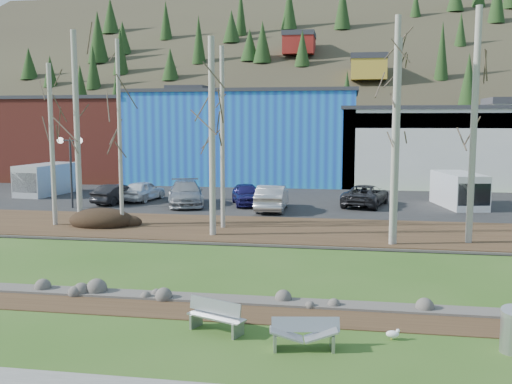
% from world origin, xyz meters
% --- Properties ---
extents(ground, '(200.00, 200.00, 0.00)m').
position_xyz_m(ground, '(0.00, 0.00, 0.00)').
color(ground, '#2B5216').
rests_on(ground, ground).
extents(dirt_strip, '(80.00, 1.80, 0.03)m').
position_xyz_m(dirt_strip, '(0.00, 2.10, 0.01)').
color(dirt_strip, '#382616').
rests_on(dirt_strip, ground).
extents(near_bank_rocks, '(80.00, 0.80, 0.50)m').
position_xyz_m(near_bank_rocks, '(0.00, 3.10, 0.00)').
color(near_bank_rocks, '#47423D').
rests_on(near_bank_rocks, ground).
extents(river, '(80.00, 8.00, 0.90)m').
position_xyz_m(river, '(0.00, 7.20, 0.00)').
color(river, black).
rests_on(river, ground).
extents(far_bank_rocks, '(80.00, 0.80, 0.46)m').
position_xyz_m(far_bank_rocks, '(0.00, 11.30, 0.00)').
color(far_bank_rocks, '#47423D').
rests_on(far_bank_rocks, ground).
extents(far_bank, '(80.00, 7.00, 0.15)m').
position_xyz_m(far_bank, '(0.00, 14.50, 0.07)').
color(far_bank, '#382616').
rests_on(far_bank, ground).
extents(parking_lot, '(80.00, 14.00, 0.14)m').
position_xyz_m(parking_lot, '(0.00, 25.00, 0.07)').
color(parking_lot, black).
rests_on(parking_lot, ground).
extents(building_brick, '(16.32, 12.24, 7.80)m').
position_xyz_m(building_brick, '(-24.00, 39.00, 3.91)').
color(building_brick, brown).
rests_on(building_brick, ground).
extents(building_blue, '(20.40, 12.24, 8.30)m').
position_xyz_m(building_blue, '(-6.00, 39.00, 4.16)').
color(building_blue, blue).
rests_on(building_blue, ground).
extents(building_white, '(18.36, 12.24, 6.80)m').
position_xyz_m(building_white, '(12.00, 38.98, 3.41)').
color(building_white, silver).
rests_on(building_white, ground).
extents(hillside, '(160.00, 72.00, 35.00)m').
position_xyz_m(hillside, '(0.00, 84.00, 17.50)').
color(hillside, '#30281D').
rests_on(hillside, ground).
extents(bench_intact, '(1.70, 1.08, 0.82)m').
position_xyz_m(bench_intact, '(0.16, 0.57, 0.41)').
color(bench_intact, '#9D9FA1').
rests_on(bench_intact, ground).
extents(bench_damaged, '(1.74, 0.79, 0.74)m').
position_xyz_m(bench_damaged, '(2.57, -0.22, 0.38)').
color(bench_damaged, '#9D9FA1').
rests_on(bench_damaged, ground).
extents(seagull, '(0.39, 0.19, 0.28)m').
position_xyz_m(seagull, '(4.77, 0.71, 0.16)').
color(seagull, gold).
rests_on(seagull, ground).
extents(dirt_mound, '(3.40, 2.40, 0.67)m').
position_xyz_m(dirt_mound, '(-9.20, 14.00, 0.48)').
color(dirt_mound, black).
rests_on(dirt_mound, far_bank).
extents(birch_0, '(0.24, 0.24, 8.35)m').
position_xyz_m(birch_0, '(-11.65, 13.76, 4.32)').
color(birch_0, '#BBB5AA').
rests_on(birch_0, far_bank).
extents(birch_1, '(0.20, 0.20, 9.47)m').
position_xyz_m(birch_1, '(-7.93, 13.76, 4.88)').
color(birch_1, '#BBB5AA').
rests_on(birch_1, far_bank).
extents(birch_2, '(0.29, 0.29, 9.99)m').
position_xyz_m(birch_2, '(-10.30, 13.89, 5.14)').
color(birch_2, '#BBB5AA').
rests_on(birch_2, far_bank).
extents(birch_3, '(0.30, 0.30, 9.31)m').
position_xyz_m(birch_3, '(-2.83, 12.52, 4.80)').
color(birch_3, '#BBB5AA').
rests_on(birch_3, far_bank).
extents(birch_4, '(0.22, 0.22, 9.11)m').
position_xyz_m(birch_4, '(-2.77, 14.46, 4.71)').
color(birch_4, '#BBB5AA').
rests_on(birch_4, far_bank).
extents(birch_5, '(0.20, 0.20, 8.94)m').
position_xyz_m(birch_5, '(5.62, 11.82, 4.62)').
color(birch_5, '#BBB5AA').
rests_on(birch_5, far_bank).
extents(birch_6, '(0.26, 0.26, 9.88)m').
position_xyz_m(birch_6, '(5.50, 11.77, 5.09)').
color(birch_6, '#BBB5AA').
rests_on(birch_6, far_bank).
extents(birch_7, '(0.29, 0.29, 10.34)m').
position_xyz_m(birch_7, '(8.94, 12.68, 5.32)').
color(birch_7, '#BBB5AA').
rests_on(birch_7, far_bank).
extents(street_lamp, '(1.69, 0.44, 4.42)m').
position_xyz_m(street_lamp, '(-13.61, 19.46, 3.62)').
color(street_lamp, '#262628').
rests_on(street_lamp, parking_lot).
extents(car_0, '(2.20, 4.26, 1.39)m').
position_xyz_m(car_0, '(-10.34, 23.24, 0.83)').
color(car_0, white).
rests_on(car_0, parking_lot).
extents(car_1, '(2.25, 4.11, 1.28)m').
position_xyz_m(car_1, '(-11.61, 21.74, 0.78)').
color(car_1, black).
rests_on(car_1, parking_lot).
extents(car_2, '(3.66, 5.77, 1.56)m').
position_xyz_m(car_2, '(-6.88, 21.73, 0.92)').
color(car_2, gray).
rests_on(car_2, parking_lot).
extents(car_3, '(2.83, 4.45, 1.41)m').
position_xyz_m(car_3, '(-2.98, 22.41, 0.85)').
color(car_3, '#1C1854').
rests_on(car_3, parking_lot).
extents(car_4, '(1.76, 4.78, 1.56)m').
position_xyz_m(car_4, '(-1.05, 20.50, 0.92)').
color(car_4, '#AEAFB1').
rests_on(car_4, parking_lot).
extents(car_5, '(3.43, 5.33, 1.37)m').
position_xyz_m(car_5, '(4.65, 23.28, 0.82)').
color(car_5, '#2C2B2E').
rests_on(car_5, parking_lot).
extents(van_white, '(2.96, 5.23, 2.16)m').
position_xyz_m(van_white, '(10.51, 23.71, 1.22)').
color(van_white, white).
rests_on(van_white, parking_lot).
extents(van_grey, '(2.68, 5.35, 2.26)m').
position_xyz_m(van_grey, '(-18.66, 25.15, 1.27)').
color(van_grey, silver).
rests_on(van_grey, parking_lot).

